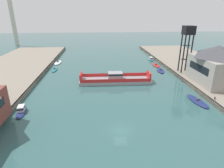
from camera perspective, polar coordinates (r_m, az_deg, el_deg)
name	(u,v)px	position (r m, az deg, el deg)	size (l,w,h in m)	color
ground_plane	(121,130)	(36.87, 2.70, -14.10)	(400.00, 400.00, 0.00)	#335B5B
chain_ferry	(115,79)	(60.33, 1.00, 1.44)	(23.25, 6.63, 3.38)	#939399
moored_boat_near_left	(21,110)	(47.19, -26.20, -7.24)	(2.84, 6.40, 1.54)	navy
moored_boat_near_right	(197,101)	(52.20, 24.83, -4.76)	(3.50, 8.60, 0.97)	navy
moored_boat_mid_left	(58,63)	(88.21, -16.34, 6.36)	(3.00, 8.02, 0.97)	white
moored_boat_mid_right	(156,65)	(82.71, 13.40, 5.69)	(2.53, 7.32, 0.93)	red
moored_boat_far_left	(151,59)	(91.89, 11.87, 7.54)	(2.29, 6.33, 1.56)	#237075
moored_boat_far_right	(55,70)	(77.40, -17.29, 4.28)	(2.06, 6.83, 0.94)	#237075
moored_boat_upstream_a	(160,70)	(75.23, 14.71, 4.08)	(3.54, 8.17, 0.96)	navy
warehouse_shed	(216,65)	(62.87, 29.37, 5.19)	(10.35, 15.05, 11.36)	gray
crane_tower	(188,36)	(70.01, 22.39, 13.57)	(3.47, 3.47, 16.05)	black
bollard_left_aft	(9,105)	(48.35, -29.28, -5.68)	(0.32, 0.32, 0.71)	black
bollard_right_aft	(215,98)	(52.14, 29.16, -3.81)	(0.32, 0.32, 0.71)	black
smokestack_distant_a	(12,15)	(146.45, -28.49, 18.09)	(3.10, 3.10, 37.83)	beige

